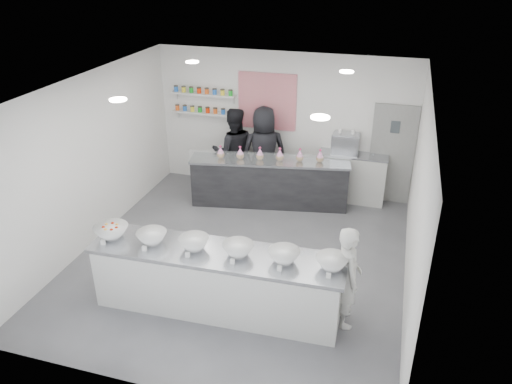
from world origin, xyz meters
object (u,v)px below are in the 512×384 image
at_px(back_bar, 269,183).
at_px(woman_prep, 348,277).
at_px(espresso_ledge, 351,178).
at_px(staff_right, 264,153).
at_px(espresso_machine, 345,144).
at_px(prep_counter, 217,281).
at_px(staff_left, 234,152).

distance_m(back_bar, woman_prep, 3.79).
height_order(espresso_ledge, woman_prep, woman_prep).
distance_m(espresso_ledge, staff_right, 1.91).
distance_m(back_bar, espresso_machine, 1.74).
height_order(prep_counter, woman_prep, woman_prep).
height_order(back_bar, staff_right, staff_right).
distance_m(prep_counter, staff_left, 3.99).
relative_size(prep_counter, back_bar, 1.14).
bearing_deg(espresso_machine, back_bar, -154.57).
xyz_separation_m(back_bar, espresso_machine, (1.42, 0.67, 0.76)).
bearing_deg(staff_right, staff_left, -21.64).
height_order(back_bar, woman_prep, woman_prep).
height_order(espresso_machine, woman_prep, woman_prep).
distance_m(espresso_ledge, woman_prep, 3.92).
distance_m(prep_counter, staff_right, 3.91).
bearing_deg(espresso_machine, prep_counter, -107.08).
relative_size(back_bar, staff_left, 1.69).
bearing_deg(woman_prep, espresso_ledge, -11.55).
distance_m(back_bar, staff_right, 0.67).
relative_size(prep_counter, espresso_ledge, 2.60).
bearing_deg(back_bar, espresso_ledge, 12.40).
distance_m(prep_counter, woman_prep, 1.87).
height_order(espresso_ledge, staff_right, staff_right).
distance_m(espresso_machine, woman_prep, 3.96).
xyz_separation_m(back_bar, woman_prep, (1.98, -3.22, 0.27)).
relative_size(espresso_machine, staff_left, 0.28).
bearing_deg(espresso_machine, staff_right, -170.33).
height_order(prep_counter, back_bar, prep_counter).
distance_m(prep_counter, espresso_ledge, 4.39).
distance_m(woman_prep, staff_right, 4.24).
relative_size(woman_prep, staff_right, 0.78).
relative_size(prep_counter, staff_left, 1.93).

